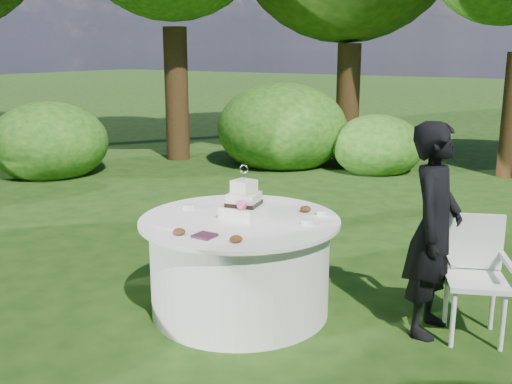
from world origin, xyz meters
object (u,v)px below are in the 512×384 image
at_px(napkins, 205,236).
at_px(chair, 475,267).
at_px(cake, 244,204).
at_px(table, 240,265).
at_px(guest, 434,230).

relative_size(napkins, chair, 0.16).
bearing_deg(cake, napkins, -86.46).
bearing_deg(chair, napkins, -145.72).
bearing_deg(chair, table, -160.88).
height_order(napkins, table, napkins).
relative_size(table, chair, 1.76).
height_order(napkins, chair, chair).
distance_m(table, chair, 1.76).
distance_m(table, cake, 0.50).
xyz_separation_m(guest, table, (-1.37, -0.46, -0.39)).
relative_size(napkins, guest, 0.09).
distance_m(guest, table, 1.50).
distance_m(napkins, cake, 0.57).
height_order(table, cake, cake).
height_order(guest, table, guest).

